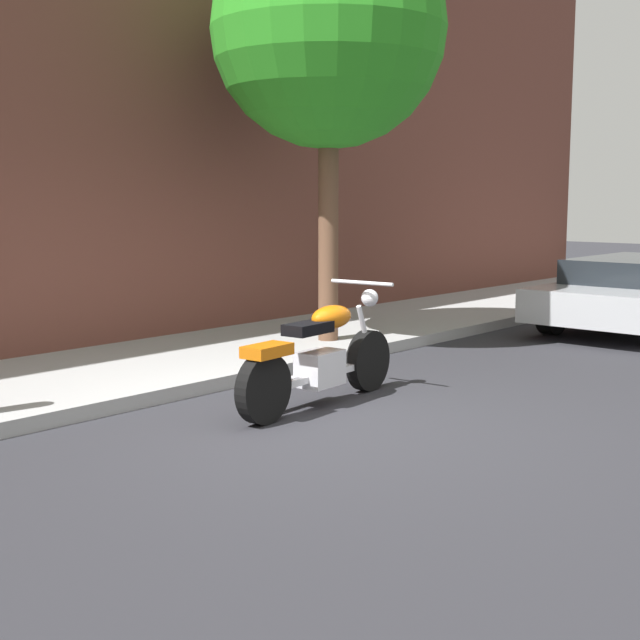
% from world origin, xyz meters
% --- Properties ---
extents(ground_plane, '(60.00, 60.00, 0.00)m').
position_xyz_m(ground_plane, '(0.00, 0.00, 0.00)').
color(ground_plane, '#28282D').
extents(sidewalk, '(25.96, 2.50, 0.14)m').
position_xyz_m(sidewalk, '(0.00, 2.78, 0.07)').
color(sidewalk, '#999999').
rests_on(sidewalk, ground).
extents(building_facade, '(25.96, 0.50, 7.58)m').
position_xyz_m(building_facade, '(0.00, 4.28, 3.79)').
color(building_facade, brown).
rests_on(building_facade, ground).
extents(motorcycle, '(2.20, 0.70, 1.10)m').
position_xyz_m(motorcycle, '(0.57, 0.40, 0.44)').
color(motorcycle, black).
rests_on(motorcycle, ground).
extents(street_tree, '(2.81, 2.81, 5.27)m').
position_xyz_m(street_tree, '(2.81, 2.23, 3.85)').
color(street_tree, brown).
rests_on(street_tree, ground).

